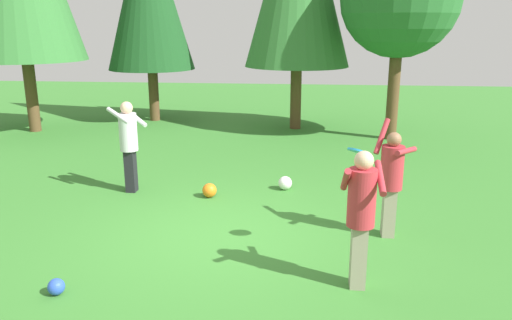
# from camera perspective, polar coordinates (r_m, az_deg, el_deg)

# --- Properties ---
(ground_plane) EXTENTS (40.00, 40.00, 0.00)m
(ground_plane) POSITION_cam_1_polar(r_m,az_deg,el_deg) (7.84, -4.11, -8.65)
(ground_plane) COLOR #387A2D
(person_thrower) EXTENTS (0.67, 0.66, 1.81)m
(person_thrower) POSITION_cam_1_polar(r_m,az_deg,el_deg) (7.77, 15.19, -1.71)
(person_thrower) COLOR gray
(person_thrower) RESTS_ON ground_plane
(person_catcher) EXTENTS (0.48, 0.59, 1.75)m
(person_catcher) POSITION_cam_1_polar(r_m,az_deg,el_deg) (6.14, 11.91, -5.41)
(person_catcher) COLOR gray
(person_catcher) RESTS_ON ground_plane
(person_bystander) EXTENTS (0.76, 0.72, 1.77)m
(person_bystander) POSITION_cam_1_polar(r_m,az_deg,el_deg) (9.82, -14.33, 2.36)
(person_bystander) COLOR black
(person_bystander) RESTS_ON ground_plane
(frisbee) EXTENTS (0.37, 0.37, 0.13)m
(frisbee) POSITION_cam_1_polar(r_m,az_deg,el_deg) (6.71, 11.49, 1.01)
(frisbee) COLOR #2393D1
(ball_orange) EXTENTS (0.27, 0.27, 0.27)m
(ball_orange) POSITION_cam_1_polar(r_m,az_deg,el_deg) (9.47, -5.33, -3.47)
(ball_orange) COLOR orange
(ball_orange) RESTS_ON ground_plane
(ball_blue) EXTENTS (0.20, 0.20, 0.20)m
(ball_blue) POSITION_cam_1_polar(r_m,az_deg,el_deg) (6.69, -21.83, -13.28)
(ball_blue) COLOR blue
(ball_blue) RESTS_ON ground_plane
(ball_white) EXTENTS (0.27, 0.27, 0.27)m
(ball_white) POSITION_cam_1_polar(r_m,az_deg,el_deg) (9.88, 3.34, -2.64)
(ball_white) COLOR white
(ball_white) RESTS_ON ground_plane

